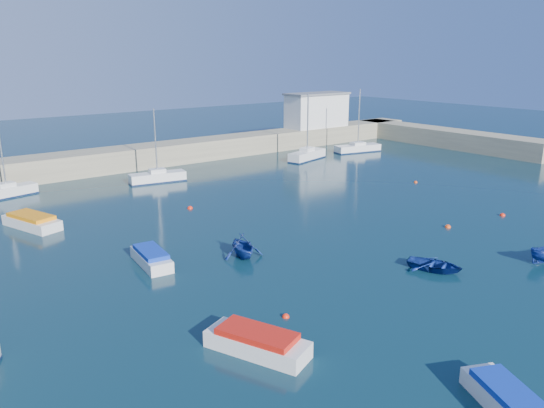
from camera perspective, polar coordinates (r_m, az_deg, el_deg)
ground at (r=33.64m, az=20.07°, el=-8.97°), size 220.00×220.00×0.00m
back_wall at (r=68.22m, az=-14.26°, el=4.94°), size 96.00×4.50×2.60m
right_arm at (r=85.99m, az=18.16°, el=6.80°), size 4.50×32.00×2.60m
harbor_office at (r=84.07m, az=4.83°, el=9.94°), size 10.00×4.00×5.00m
sailboat_5 at (r=58.27m, az=-26.62°, el=1.22°), size 5.81×2.74×7.48m
sailboat_6 at (r=59.65m, az=-12.21°, el=2.87°), size 6.27×2.71×8.04m
sailboat_7 at (r=71.12m, az=3.80°, el=5.29°), size 6.75×3.52×8.65m
sailboat_8 at (r=77.84m, az=9.20°, el=5.96°), size 7.14×3.31×8.95m
motorboat_0 at (r=25.69m, az=-1.61°, el=-14.63°), size 3.54×5.29×1.12m
motorboat_1 at (r=36.37m, az=-12.86°, el=-5.64°), size 2.01×4.53×1.07m
motorboat_2 at (r=47.15m, az=-24.43°, el=-1.70°), size 3.56×5.77×1.12m
motorboat_3 at (r=23.93m, az=24.15°, el=-18.80°), size 3.23×4.63×1.03m
dinghy_center at (r=36.21m, az=17.10°, el=-6.29°), size 3.65×4.19×0.73m
dinghy_left at (r=36.69m, az=-3.17°, el=-4.51°), size 3.37×3.70×1.67m
buoy_0 at (r=28.97m, az=1.48°, el=-12.07°), size 0.41×0.41×0.41m
buoy_1 at (r=45.41m, az=18.38°, el=-2.41°), size 0.49×0.49×0.49m
buoy_2 at (r=50.39m, az=23.54°, el=-1.16°), size 0.47×0.47×0.47m
buoy_3 at (r=48.89m, az=-8.81°, el=-0.50°), size 0.50×0.50×0.50m
buoy_4 at (r=60.35m, az=15.18°, el=2.24°), size 0.40×0.40×0.40m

